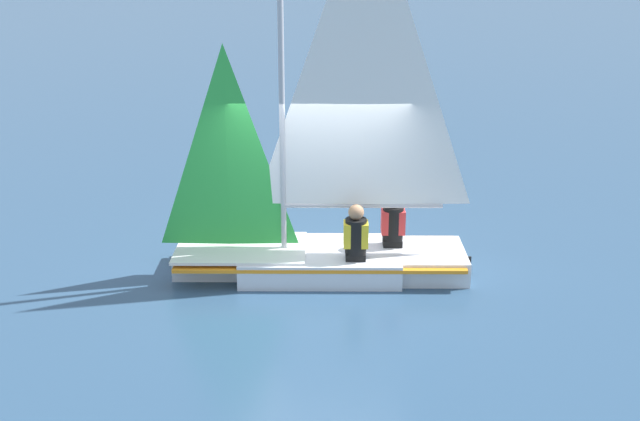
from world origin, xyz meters
TOP-DOWN VIEW (x-y plane):
  - ground_plane at (0.00, 0.00)m, footprint 260.00×260.00m
  - sailboat_main at (-0.00, 0.05)m, footprint 1.73×4.32m
  - sailor_helm at (0.30, 0.53)m, footprint 0.33×0.36m
  - sailor_crew at (-0.28, 1.04)m, footprint 0.33×0.36m

SIDE VIEW (x-z plane):
  - ground_plane at x=0.00m, z-range 0.00..0.00m
  - sailor_helm at x=0.30m, z-range 0.04..1.20m
  - sailor_crew at x=-0.28m, z-range 0.05..1.21m
  - sailboat_main at x=0.00m, z-range -1.88..3.59m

